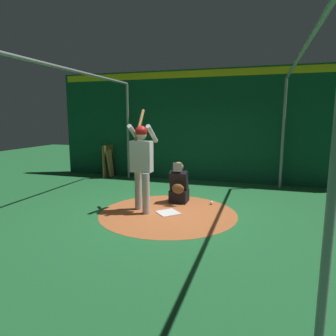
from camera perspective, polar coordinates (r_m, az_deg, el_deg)
ground_plane at (r=6.33m, az=-0.00°, el=-8.51°), size 25.56×25.56×0.00m
dirt_circle at (r=6.33m, az=-0.00°, el=-8.49°), size 2.84×2.84×0.01m
home_plate at (r=6.32m, az=-0.00°, el=-8.41°), size 0.59×0.59×0.01m
batter at (r=6.23m, az=-5.00°, el=1.53°), size 0.68×0.49×2.13m
catcher at (r=7.00m, az=2.05°, el=-3.55°), size 0.58×0.40×0.96m
back_wall at (r=9.49m, az=6.48°, el=7.98°), size 0.23×9.56×3.40m
cage_frame at (r=6.02m, az=-0.00°, el=11.51°), size 6.42×4.75×3.03m
bat_rack at (r=10.38m, az=-10.62°, el=1.25°), size 1.06×0.21×1.05m
baseball_0 at (r=6.99m, az=8.21°, el=-6.49°), size 0.07×0.07×0.07m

